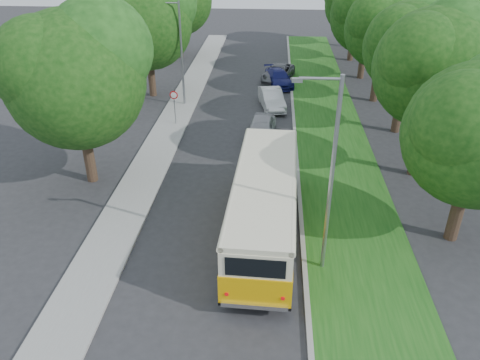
# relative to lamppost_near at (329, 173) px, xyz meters

# --- Properties ---
(ground) EXTENTS (120.00, 120.00, 0.00)m
(ground) POSITION_rel_lamppost_near_xyz_m (-4.21, 2.50, -4.37)
(ground) COLOR #2C2C2F
(ground) RESTS_ON ground
(curb) EXTENTS (0.20, 70.00, 0.15)m
(curb) POSITION_rel_lamppost_near_xyz_m (-0.61, 7.50, -4.29)
(curb) COLOR gray
(curb) RESTS_ON ground
(grass_verge) EXTENTS (4.50, 70.00, 0.13)m
(grass_verge) POSITION_rel_lamppost_near_xyz_m (1.74, 7.50, -4.30)
(grass_verge) COLOR #195015
(grass_verge) RESTS_ON ground
(sidewalk) EXTENTS (2.20, 70.00, 0.12)m
(sidewalk) POSITION_rel_lamppost_near_xyz_m (-9.01, 7.50, -4.31)
(sidewalk) COLOR gray
(sidewalk) RESTS_ON ground
(treeline) EXTENTS (24.27, 41.91, 9.46)m
(treeline) POSITION_rel_lamppost_near_xyz_m (-1.06, 20.49, 1.56)
(treeline) COLOR #332319
(treeline) RESTS_ON ground
(lamppost_near) EXTENTS (1.71, 0.16, 8.00)m
(lamppost_near) POSITION_rel_lamppost_near_xyz_m (0.00, 0.00, 0.00)
(lamppost_near) COLOR gray
(lamppost_near) RESTS_ON ground
(lamppost_far) EXTENTS (1.71, 0.16, 7.50)m
(lamppost_far) POSITION_rel_lamppost_near_xyz_m (-8.91, 18.50, -0.25)
(lamppost_far) COLOR gray
(lamppost_far) RESTS_ON ground
(warning_sign) EXTENTS (0.56, 0.10, 2.50)m
(warning_sign) POSITION_rel_lamppost_near_xyz_m (-8.71, 14.48, -2.66)
(warning_sign) COLOR gray
(warning_sign) RESTS_ON ground
(vintage_bus) EXTENTS (3.02, 10.38, 3.06)m
(vintage_bus) POSITION_rel_lamppost_near_xyz_m (-2.33, 2.12, -2.84)
(vintage_bus) COLOR #F1AE07
(vintage_bus) RESTS_ON ground
(car_silver) EXTENTS (2.10, 4.53, 1.50)m
(car_silver) POSITION_rel_lamppost_near_xyz_m (-2.79, 12.36, -3.62)
(car_silver) COLOR #A4A5A9
(car_silver) RESTS_ON ground
(car_white) EXTENTS (2.26, 4.44, 1.40)m
(car_white) POSITION_rel_lamppost_near_xyz_m (-2.20, 18.38, -3.67)
(car_white) COLOR silver
(car_white) RESTS_ON ground
(car_blue) EXTENTS (2.89, 4.75, 1.29)m
(car_blue) POSITION_rel_lamppost_near_xyz_m (-1.69, 23.86, -3.73)
(car_blue) COLOR navy
(car_blue) RESTS_ON ground
(car_grey) EXTENTS (3.24, 5.15, 1.33)m
(car_grey) POSITION_rel_lamppost_near_xyz_m (-1.74, 25.21, -3.70)
(car_grey) COLOR #5A5C62
(car_grey) RESTS_ON ground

